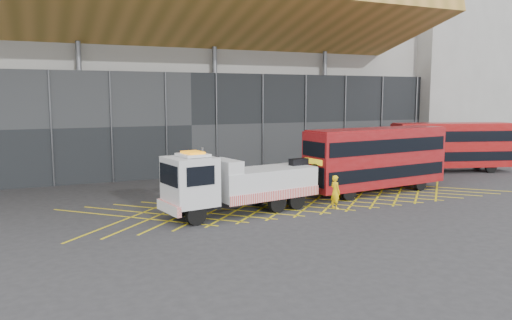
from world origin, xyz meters
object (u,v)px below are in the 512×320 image
bus_towed (377,157)px  worker (335,192)px  recovery_truck (237,183)px  bus_second (452,145)px

bus_towed → worker: (-5.01, -2.87, -1.38)m
recovery_truck → worker: size_ratio=5.47×
recovery_truck → bus_towed: 10.58m
bus_towed → worker: size_ratio=5.58×
recovery_truck → worker: (5.41, -1.15, -0.70)m
recovery_truck → worker: bearing=-21.3°
bus_second → bus_towed: bearing=-141.3°
bus_towed → bus_second: bus_towed is taller
bus_second → worker: bus_second is taller
recovery_truck → bus_second: bus_second is taller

